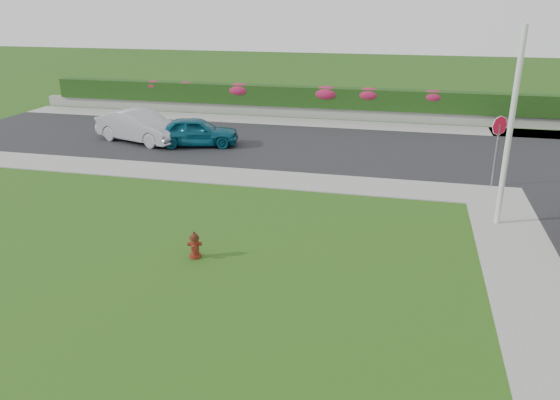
% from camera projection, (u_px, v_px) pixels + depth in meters
% --- Properties ---
extents(ground, '(120.00, 120.00, 0.00)m').
position_uv_depth(ground, '(205.00, 308.00, 11.74)').
color(ground, black).
rests_on(ground, ground).
extents(street_far, '(26.00, 8.00, 0.04)m').
position_uv_depth(street_far, '(211.00, 141.00, 25.60)').
color(street_far, black).
rests_on(street_far, ground).
extents(sidewalk_far, '(24.00, 2.00, 0.04)m').
position_uv_depth(sidewalk_far, '(142.00, 170.00, 21.25)').
color(sidewalk_far, gray).
rests_on(sidewalk_far, ground).
extents(curb_corner, '(2.00, 2.00, 0.04)m').
position_uv_depth(curb_corner, '(495.00, 196.00, 18.43)').
color(curb_corner, gray).
rests_on(curb_corner, ground).
extents(sidewalk_beyond, '(34.00, 2.00, 0.04)m').
position_uv_depth(sidewalk_beyond, '(314.00, 123.00, 29.29)').
color(sidewalk_beyond, gray).
rests_on(sidewalk_beyond, ground).
extents(retaining_wall, '(34.00, 0.40, 0.60)m').
position_uv_depth(retaining_wall, '(318.00, 113.00, 30.57)').
color(retaining_wall, gray).
rests_on(retaining_wall, ground).
extents(hedge, '(32.00, 0.90, 1.10)m').
position_uv_depth(hedge, '(319.00, 97.00, 30.36)').
color(hedge, black).
rests_on(hedge, retaining_wall).
extents(fire_hydrant, '(0.37, 0.35, 0.72)m').
position_uv_depth(fire_hydrant, '(195.00, 245.00, 13.94)').
color(fire_hydrant, '#50180C').
rests_on(fire_hydrant, ground).
extents(sedan_teal, '(4.04, 2.44, 1.29)m').
position_uv_depth(sedan_teal, '(196.00, 131.00, 24.47)').
color(sedan_teal, '#0D5169').
rests_on(sedan_teal, street_far).
extents(sedan_silver, '(4.68, 2.86, 1.46)m').
position_uv_depth(sedan_silver, '(140.00, 126.00, 25.13)').
color(sedan_silver, '#B5B7BD').
rests_on(sedan_silver, street_far).
extents(utility_pole, '(0.16, 0.16, 5.66)m').
position_uv_depth(utility_pole, '(510.00, 130.00, 15.17)').
color(utility_pole, silver).
rests_on(utility_pole, ground).
extents(stop_sign, '(0.55, 0.45, 2.55)m').
position_uv_depth(stop_sign, '(498.00, 134.00, 18.72)').
color(stop_sign, slate).
rests_on(stop_sign, ground).
extents(flower_clump_a, '(1.15, 0.74, 0.57)m').
position_uv_depth(flower_clump_a, '(154.00, 85.00, 32.32)').
color(flower_clump_a, '#AD1D3B').
rests_on(flower_clump_a, hedge).
extents(flower_clump_b, '(1.06, 0.68, 0.53)m').
position_uv_depth(flower_clump_b, '(186.00, 86.00, 31.86)').
color(flower_clump_b, '#AD1D3B').
rests_on(flower_clump_b, hedge).
extents(flower_clump_c, '(1.50, 0.96, 0.75)m').
position_uv_depth(flower_clump_c, '(240.00, 90.00, 31.18)').
color(flower_clump_c, '#AD1D3B').
rests_on(flower_clump_c, hedge).
extents(flower_clump_d, '(1.57, 1.01, 0.79)m').
position_uv_depth(flower_clump_d, '(326.00, 93.00, 30.10)').
color(flower_clump_d, '#AD1D3B').
rests_on(flower_clump_d, hedge).
extents(flower_clump_e, '(1.45, 0.93, 0.72)m').
position_uv_depth(flower_clump_e, '(369.00, 94.00, 29.59)').
color(flower_clump_e, '#AD1D3B').
rests_on(flower_clump_e, hedge).
extents(flower_clump_f, '(1.34, 0.86, 0.67)m').
position_uv_depth(flower_clump_f, '(433.00, 96.00, 28.85)').
color(flower_clump_f, '#AD1D3B').
rests_on(flower_clump_f, hedge).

